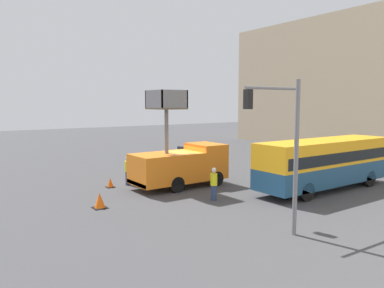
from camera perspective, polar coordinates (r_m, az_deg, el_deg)
ground_plane at (r=24.56m, az=-0.47°, el=-6.27°), size 120.00×120.00×0.00m
utility_truck at (r=23.78m, az=-1.76°, el=-2.98°), size 2.55×6.07×6.10m
city_bus at (r=24.31m, az=19.60°, el=-2.39°), size 2.53×10.10×3.09m
traffic_light_pole at (r=16.02m, az=12.93°, el=2.03°), size 3.15×2.90×6.24m
road_worker_near_truck at (r=24.71m, az=-9.76°, el=-3.96°), size 0.38×0.38×1.94m
road_worker_directing at (r=20.66m, az=3.34°, el=-6.09°), size 0.38×0.38×1.82m
traffic_cone_near_truck at (r=19.79m, az=-13.89°, el=-8.40°), size 0.70×0.70×0.79m
traffic_cone_mid_road at (r=24.42m, az=-12.35°, el=-5.81°), size 0.53×0.53×0.60m
parked_car_curbside at (r=33.83m, az=0.39°, el=-1.54°), size 1.85×4.33×1.47m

